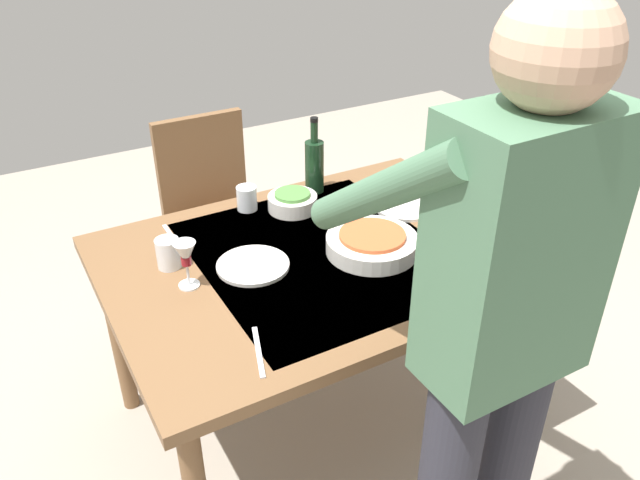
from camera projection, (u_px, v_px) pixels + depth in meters
name	position (u px, v px, depth m)	size (l,w,h in m)	color
ground_plane	(320.00, 418.00, 2.45)	(6.00, 6.00, 0.00)	#9E9384
dining_table	(320.00, 273.00, 2.10)	(1.37, 1.01, 0.75)	brown
chair_near	(213.00, 207.00, 2.82)	(0.40, 0.40, 0.91)	#523019
person_server	(496.00, 332.00, 1.39)	(0.42, 0.61, 1.69)	#2D2D38
wine_bottle	(314.00, 164.00, 2.40)	(0.07, 0.07, 0.30)	black
wine_glass_left	(186.00, 256.00, 1.85)	(0.07, 0.07, 0.15)	white
water_cup_near_left	(247.00, 198.00, 2.30)	(0.07, 0.07, 0.09)	silver
water_cup_near_right	(428.00, 291.00, 1.80)	(0.08, 0.08, 0.10)	silver
water_cup_far_left	(520.00, 243.00, 2.02)	(0.07, 0.07, 0.10)	silver
water_cup_far_right	(168.00, 253.00, 1.97)	(0.07, 0.07, 0.10)	silver
serving_bowl_pasta	(372.00, 243.00, 2.05)	(0.30, 0.30, 0.07)	silver
side_bowl_salad	(293.00, 201.00, 2.31)	(0.18, 0.18, 0.07)	silver
dinner_plate_near	(253.00, 265.00, 1.99)	(0.23, 0.23, 0.01)	silver
dinner_plate_far	(405.00, 206.00, 2.33)	(0.23, 0.23, 0.01)	silver
table_knife	(258.00, 352.00, 1.64)	(0.01, 0.20, 0.01)	silver
table_fork	(172.00, 237.00, 2.15)	(0.01, 0.18, 0.01)	silver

